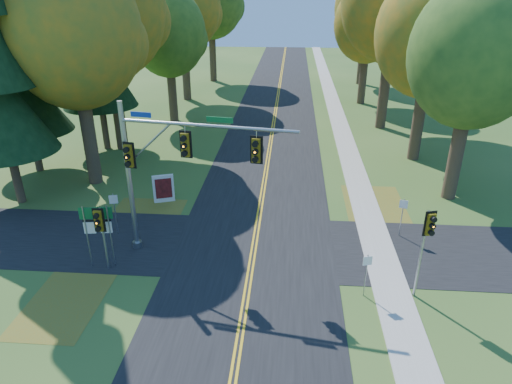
# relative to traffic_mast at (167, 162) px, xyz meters

# --- Properties ---
(ground) EXTENTS (160.00, 160.00, 0.00)m
(ground) POSITION_rel_traffic_mast_xyz_m (3.86, -1.09, -4.77)
(ground) COLOR #284C1B
(ground) RESTS_ON ground
(road_main) EXTENTS (8.00, 160.00, 0.02)m
(road_main) POSITION_rel_traffic_mast_xyz_m (3.86, -1.09, -4.76)
(road_main) COLOR black
(road_main) RESTS_ON ground
(road_cross) EXTENTS (60.00, 6.00, 0.02)m
(road_cross) POSITION_rel_traffic_mast_xyz_m (3.86, 0.91, -4.76)
(road_cross) COLOR black
(road_cross) RESTS_ON ground
(centerline_left) EXTENTS (0.10, 160.00, 0.01)m
(centerline_left) POSITION_rel_traffic_mast_xyz_m (3.76, -1.09, -4.75)
(centerline_left) COLOR gold
(centerline_left) RESTS_ON road_main
(centerline_right) EXTENTS (0.10, 160.00, 0.01)m
(centerline_right) POSITION_rel_traffic_mast_xyz_m (3.96, -1.09, -4.75)
(centerline_right) COLOR gold
(centerline_right) RESTS_ON road_main
(sidewalk_east) EXTENTS (1.60, 160.00, 0.06)m
(sidewalk_east) POSITION_rel_traffic_mast_xyz_m (10.06, -1.09, -4.74)
(sidewalk_east) COLOR #9E998E
(sidewalk_east) RESTS_ON ground
(leaf_patch_w_near) EXTENTS (4.00, 6.00, 0.00)m
(leaf_patch_w_near) POSITION_rel_traffic_mast_xyz_m (-2.64, 2.91, -4.76)
(leaf_patch_w_near) COLOR brown
(leaf_patch_w_near) RESTS_ON ground
(leaf_patch_e) EXTENTS (3.50, 8.00, 0.00)m
(leaf_patch_e) POSITION_rel_traffic_mast_xyz_m (10.66, 4.91, -4.76)
(leaf_patch_e) COLOR brown
(leaf_patch_e) RESTS_ON ground
(leaf_patch_w_far) EXTENTS (3.00, 5.00, 0.00)m
(leaf_patch_w_far) POSITION_rel_traffic_mast_xyz_m (-3.64, -4.09, -4.76)
(leaf_patch_w_far) COLOR brown
(leaf_patch_w_far) RESTS_ON ground
(tree_w_a) EXTENTS (8.00, 8.00, 14.15)m
(tree_w_a) POSITION_rel_traffic_mast_xyz_m (-7.27, 8.29, 4.72)
(tree_w_a) COLOR #38281C
(tree_w_a) RESTS_ON ground
(tree_e_a) EXTENTS (7.20, 7.20, 12.73)m
(tree_e_a) POSITION_rel_traffic_mast_xyz_m (15.43, 7.68, 3.76)
(tree_e_a) COLOR #38281C
(tree_e_a) RESTS_ON ground
(tree_w_b) EXTENTS (8.60, 8.60, 15.38)m
(tree_w_b) POSITION_rel_traffic_mast_xyz_m (-7.86, 15.20, 5.60)
(tree_w_b) COLOR #38281C
(tree_w_b) RESTS_ON ground
(tree_e_b) EXTENTS (7.60, 7.60, 13.33)m
(tree_e_b) POSITION_rel_traffic_mast_xyz_m (14.83, 14.49, 4.13)
(tree_e_b) COLOR #38281C
(tree_e_b) RESTS_ON ground
(tree_w_c) EXTENTS (6.80, 6.80, 11.91)m
(tree_w_c) POSITION_rel_traffic_mast_xyz_m (-5.68, 23.38, 3.17)
(tree_w_c) COLOR #38281C
(tree_w_c) RESTS_ON ground
(tree_e_c) EXTENTS (8.80, 8.80, 15.79)m
(tree_e_c) POSITION_rel_traffic_mast_xyz_m (13.74, 22.60, 5.89)
(tree_e_c) COLOR #38281C
(tree_e_c) RESTS_ON ground
(tree_w_d) EXTENTS (8.20, 8.20, 14.56)m
(tree_w_d) POSITION_rel_traffic_mast_xyz_m (-6.26, 32.09, 5.01)
(tree_w_d) COLOR #38281C
(tree_w_d) RESTS_ON ground
(tree_e_d) EXTENTS (7.00, 7.00, 12.32)m
(tree_e_d) POSITION_rel_traffic_mast_xyz_m (13.13, 31.78, 3.47)
(tree_e_d) COLOR #38281C
(tree_e_d) RESTS_ON ground
(tree_w_e) EXTENTS (8.40, 8.40, 14.97)m
(tree_w_e) POSITION_rel_traffic_mast_xyz_m (-5.06, 42.99, 5.30)
(tree_w_e) COLOR #38281C
(tree_w_e) RESTS_ON ground
(tree_e_e) EXTENTS (7.80, 7.80, 13.74)m
(tree_e_e) POSITION_rel_traffic_mast_xyz_m (14.33, 42.49, 4.42)
(tree_e_e) COLOR #38281C
(tree_e_e) RESTS_ON ground
(pine_b) EXTENTS (5.60, 5.60, 17.31)m
(pine_b) POSITION_rel_traffic_mast_xyz_m (-12.14, 9.91, 3.39)
(pine_b) COLOR #38281C
(pine_b) RESTS_ON ground
(pine_c) EXTENTS (5.60, 5.60, 20.56)m
(pine_c) POSITION_rel_traffic_mast_xyz_m (-9.14, 14.91, 4.92)
(pine_c) COLOR #38281C
(pine_c) RESTS_ON ground
(traffic_mast) EXTENTS (8.10, 1.52, 7.42)m
(traffic_mast) POSITION_rel_traffic_mast_xyz_m (0.00, 0.00, 0.00)
(traffic_mast) COLOR #909398
(traffic_mast) RESTS_ON ground
(east_signal_pole) EXTENTS (0.47, 0.55, 4.13)m
(east_signal_pole) POSITION_rel_traffic_mast_xyz_m (11.00, -2.72, -1.64)
(east_signal_pole) COLOR #96989E
(east_signal_pole) RESTS_ON ground
(ped_signal_pole) EXTENTS (0.51, 0.59, 3.23)m
(ped_signal_pole) POSITION_rel_traffic_mast_xyz_m (-2.73, -1.79, -2.37)
(ped_signal_pole) COLOR #999CA1
(ped_signal_pole) RESTS_ON ground
(route_sign_cluster) EXTENTS (1.45, 0.26, 3.13)m
(route_sign_cluster) POSITION_rel_traffic_mast_xyz_m (-3.04, -1.40, -2.56)
(route_sign_cluster) COLOR gray
(route_sign_cluster) RESTS_ON ground
(info_kiosk) EXTENTS (1.24, 0.59, 1.73)m
(info_kiosk) POSITION_rel_traffic_mast_xyz_m (-1.99, 5.58, -3.91)
(info_kiosk) COLOR silver
(info_kiosk) RESTS_ON ground
(reg_sign_e_north) EXTENTS (0.40, 0.14, 2.15)m
(reg_sign_e_north) POSITION_rel_traffic_mast_xyz_m (11.36, 2.52, -3.30)
(reg_sign_e_north) COLOR gray
(reg_sign_e_north) RESTS_ON ground
(reg_sign_e_south) EXTENTS (0.38, 0.12, 2.03)m
(reg_sign_e_south) POSITION_rel_traffic_mast_xyz_m (8.82, -2.72, -3.38)
(reg_sign_e_south) COLOR gray
(reg_sign_e_south) RESTS_ON ground
(reg_sign_w) EXTENTS (0.43, 0.15, 2.28)m
(reg_sign_w) POSITION_rel_traffic_mast_xyz_m (-3.47, 1.66, -3.21)
(reg_sign_w) COLOR gray
(reg_sign_w) RESTS_ON ground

